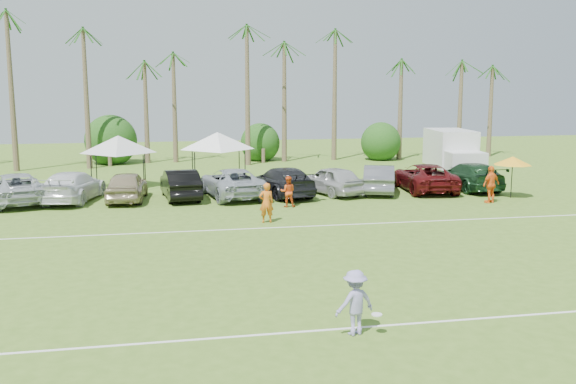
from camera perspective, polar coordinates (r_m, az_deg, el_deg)
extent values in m
plane|color=#4B6F21|center=(14.47, -2.46, -15.58)|extent=(120.00, 120.00, 0.00)
cube|color=white|center=(16.29, -3.54, -12.63)|extent=(80.00, 0.10, 0.01)
cube|color=white|center=(27.73, -6.81, -3.40)|extent=(80.00, 0.10, 0.01)
cone|color=brown|center=(51.98, -22.43, 7.45)|extent=(0.44, 0.44, 10.00)
cone|color=brown|center=(51.34, -18.04, 8.24)|extent=(0.44, 0.44, 11.00)
cone|color=brown|center=(51.06, -13.47, 6.75)|extent=(0.44, 0.44, 8.00)
cone|color=brown|center=(51.04, -8.96, 7.46)|extent=(0.44, 0.44, 9.00)
cone|color=brown|center=(51.33, -4.47, 8.11)|extent=(0.44, 0.44, 10.00)
cone|color=brown|center=(51.94, -0.04, 8.70)|extent=(0.44, 0.44, 11.00)
cone|color=brown|center=(53.16, 5.30, 7.06)|extent=(0.44, 0.44, 8.00)
cone|color=brown|center=(54.76, 10.38, 7.54)|extent=(0.44, 0.44, 9.00)
cone|color=brown|center=(56.76, 15.15, 7.93)|extent=(0.44, 0.44, 10.00)
cone|color=brown|center=(58.62, 18.72, 8.29)|extent=(0.44, 0.44, 11.00)
cylinder|color=brown|center=(52.42, -15.47, 3.11)|extent=(0.30, 0.30, 1.40)
sphere|color=#194613|center=(52.32, -15.53, 4.31)|extent=(4.00, 4.00, 4.00)
cylinder|color=brown|center=(52.86, -2.38, 3.49)|extent=(0.30, 0.30, 1.40)
sphere|color=#194613|center=(52.76, -2.38, 4.68)|extent=(4.00, 4.00, 4.00)
cylinder|color=brown|center=(55.25, 7.95, 3.67)|extent=(0.30, 0.30, 1.40)
sphere|color=#194613|center=(55.15, 7.98, 4.80)|extent=(4.00, 4.00, 4.00)
imported|color=orange|center=(28.97, -1.93, -0.96)|extent=(0.67, 0.45, 1.83)
imported|color=#DD4B18|center=(32.74, -0.01, 0.03)|extent=(0.86, 0.73, 1.59)
imported|color=orange|center=(35.51, 17.60, 0.65)|extent=(1.26, 0.87, 1.98)
cube|color=silver|center=(44.57, 14.21, 3.81)|extent=(2.99, 4.77, 2.45)
cube|color=silver|center=(41.73, 15.48, 2.04)|extent=(2.45, 2.03, 2.06)
cube|color=black|center=(41.08, 15.80, 1.50)|extent=(2.27, 0.57, 0.98)
cube|color=#E5590C|center=(45.01, 15.68, 3.24)|extent=(0.21, 1.56, 0.88)
cylinder|color=black|center=(41.68, 14.09, 1.28)|extent=(0.40, 0.91, 0.88)
cylinder|color=black|center=(42.32, 16.61, 1.29)|extent=(0.40, 0.91, 0.88)
cylinder|color=black|center=(45.57, 12.50, 2.01)|extent=(0.40, 0.91, 0.88)
cylinder|color=black|center=(46.16, 14.83, 2.01)|extent=(0.40, 0.91, 0.88)
cylinder|color=black|center=(39.00, -17.08, 1.52)|extent=(0.06, 0.06, 2.12)
cylinder|color=black|center=(38.80, -12.70, 1.67)|extent=(0.06, 0.06, 2.12)
cylinder|color=black|center=(41.94, -16.67, 2.07)|extent=(0.06, 0.06, 2.12)
cylinder|color=black|center=(41.75, -12.60, 2.20)|extent=(0.06, 0.06, 2.12)
pyramid|color=silver|center=(40.14, -14.89, 4.87)|extent=(4.57, 4.57, 1.06)
cylinder|color=black|center=(39.27, -8.28, 1.93)|extent=(0.06, 0.06, 2.18)
cylinder|color=black|center=(39.53, -3.84, 2.06)|extent=(0.06, 0.06, 2.18)
cylinder|color=black|center=(42.31, -8.49, 2.46)|extent=(0.06, 0.06, 2.18)
cylinder|color=black|center=(42.55, -4.36, 2.57)|extent=(0.06, 0.06, 2.18)
pyramid|color=white|center=(40.68, -6.29, 5.31)|extent=(4.70, 4.70, 1.09)
cylinder|color=black|center=(37.46, 19.26, 1.07)|extent=(0.05, 0.05, 2.07)
cone|color=#FFAB1A|center=(37.33, 19.35, 2.64)|extent=(2.07, 2.07, 0.47)
imported|color=#978ECA|center=(16.17, 5.97, -9.74)|extent=(1.19, 0.89, 1.65)
cylinder|color=white|center=(16.26, 7.90, -10.74)|extent=(0.27, 0.27, 0.03)
imported|color=#B1B6BC|center=(36.62, -23.04, 0.31)|extent=(4.38, 6.38, 1.62)
imported|color=white|center=(36.27, -18.60, 0.48)|extent=(3.39, 5.94, 1.62)
imported|color=tan|center=(35.56, -14.14, 0.52)|extent=(2.26, 4.89, 1.62)
imported|color=black|center=(35.65, -9.56, 0.70)|extent=(2.25, 5.08, 1.62)
imported|color=#A1A8B1|center=(35.75, -4.99, 0.82)|extent=(3.56, 6.18, 1.62)
imported|color=black|center=(36.12, -0.49, 0.94)|extent=(3.36, 5.93, 1.62)
imported|color=#B4B4B4|center=(36.72, 3.89, 1.06)|extent=(3.43, 5.13, 1.62)
imported|color=slate|center=(37.55, 8.10, 1.17)|extent=(3.25, 5.21, 1.62)
imported|color=#560F11|center=(38.64, 12.05, 1.29)|extent=(3.24, 6.06, 1.62)
imported|color=#183A1D|center=(39.79, 15.86, 1.37)|extent=(2.28, 5.59, 1.62)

